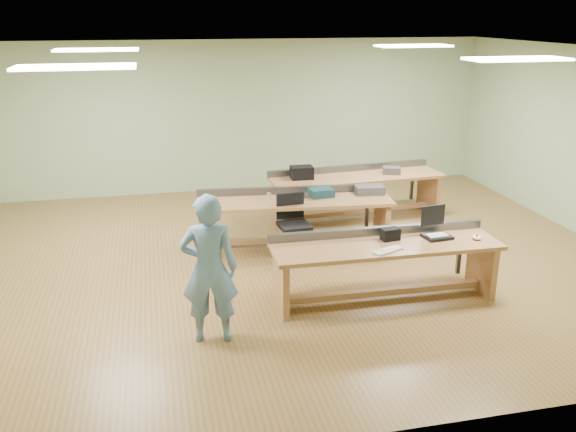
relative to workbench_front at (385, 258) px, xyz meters
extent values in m
plane|color=brown|center=(-0.97, 1.48, -0.56)|extent=(10.00, 10.00, 0.00)
plane|color=silver|center=(-0.97, 1.48, 2.44)|extent=(10.00, 10.00, 0.00)
cube|color=#99AE83|center=(-0.97, 5.48, 0.94)|extent=(10.00, 0.04, 3.00)
cube|color=#99AE83|center=(-0.97, -2.52, 0.94)|extent=(10.00, 0.04, 3.00)
cube|color=white|center=(-3.47, -0.02, 2.41)|extent=(1.20, 0.50, 0.03)
cube|color=white|center=(-3.47, 2.98, 2.41)|extent=(1.20, 0.50, 0.03)
cube|color=white|center=(1.53, -0.02, 2.41)|extent=(1.20, 0.50, 0.03)
cube|color=white|center=(1.53, 2.98, 2.41)|extent=(1.20, 0.50, 0.03)
cube|color=#A67546|center=(0.00, -0.04, 0.17)|extent=(2.90, 0.81, 0.05)
cube|color=#A67546|center=(-1.34, -0.02, -0.21)|extent=(0.09, 0.67, 0.70)
cube|color=#A67546|center=(1.34, -0.06, -0.21)|extent=(0.09, 0.67, 0.70)
cube|color=#A67546|center=(0.00, -0.04, -0.46)|extent=(2.59, 0.14, 0.08)
cube|color=#4A4E51|center=(0.00, 0.31, 0.25)|extent=(2.89, 0.12, 0.11)
cube|color=#A67546|center=(-0.68, 2.06, 0.17)|extent=(3.07, 1.08, 0.05)
cube|color=#A67546|center=(-2.08, 2.19, -0.21)|extent=(0.14, 0.71, 0.70)
cube|color=#A67546|center=(0.71, 1.93, -0.21)|extent=(0.14, 0.71, 0.70)
cube|color=#A67546|center=(-0.68, 2.06, -0.46)|extent=(2.70, 0.35, 0.08)
cube|color=#4A4E51|center=(-0.65, 2.42, 0.25)|extent=(3.00, 0.36, 0.11)
cube|color=#A67546|center=(0.73, 3.21, 0.17)|extent=(3.14, 1.06, 0.05)
cube|color=#A67546|center=(-0.71, 3.09, -0.21)|extent=(0.14, 0.73, 0.70)
cube|color=#A67546|center=(2.17, 3.32, -0.21)|extent=(0.14, 0.73, 0.70)
cube|color=#A67546|center=(0.73, 3.21, -0.46)|extent=(2.79, 0.31, 0.08)
cube|color=#4A4E51|center=(0.70, 3.58, 0.25)|extent=(3.09, 0.32, 0.11)
imported|color=slate|center=(-2.25, -0.57, 0.30)|extent=(0.67, 0.49, 1.71)
cube|color=black|center=(0.72, 0.03, 0.21)|extent=(0.36, 0.31, 0.04)
cube|color=black|center=(0.70, 0.17, 0.46)|extent=(0.34, 0.05, 0.26)
cube|color=beige|center=(-0.07, -0.26, 0.20)|extent=(0.42, 0.28, 0.02)
ellipsoid|color=white|center=(1.19, -0.13, 0.22)|extent=(0.16, 0.17, 0.06)
cube|color=black|center=(0.10, 0.10, 0.27)|extent=(0.24, 0.17, 0.15)
cylinder|color=black|center=(-0.79, 1.61, -0.32)|extent=(0.06, 0.06, 0.46)
cube|color=black|center=(-0.79, 1.61, -0.07)|extent=(0.48, 0.48, 0.06)
cube|color=black|center=(-0.81, 1.82, 0.18)|extent=(0.42, 0.09, 0.40)
cylinder|color=black|center=(-0.79, 1.61, -0.53)|extent=(0.54, 0.54, 0.06)
cube|color=#11323A|center=(-0.24, 2.15, 0.26)|extent=(0.39, 0.31, 0.13)
cube|color=#3A3A3D|center=(0.57, 2.15, 0.26)|extent=(0.49, 0.34, 0.12)
imported|color=#3A3A3D|center=(-0.53, 2.14, 0.24)|extent=(0.13, 0.13, 0.09)
cylinder|color=silver|center=(-1.07, 2.16, 0.25)|extent=(0.08, 0.08, 0.11)
cube|color=black|center=(-0.27, 3.26, 0.30)|extent=(0.39, 0.28, 0.22)
cube|color=#3A3A3D|center=(1.38, 3.23, 0.25)|extent=(0.36, 0.31, 0.12)
camera|label=1|loc=(-2.75, -6.68, 2.95)|focal=38.00mm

